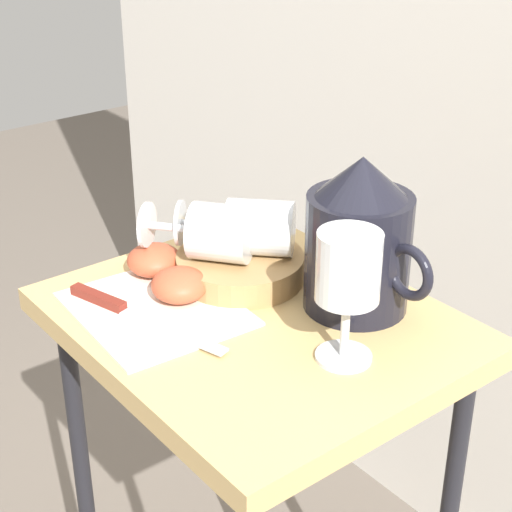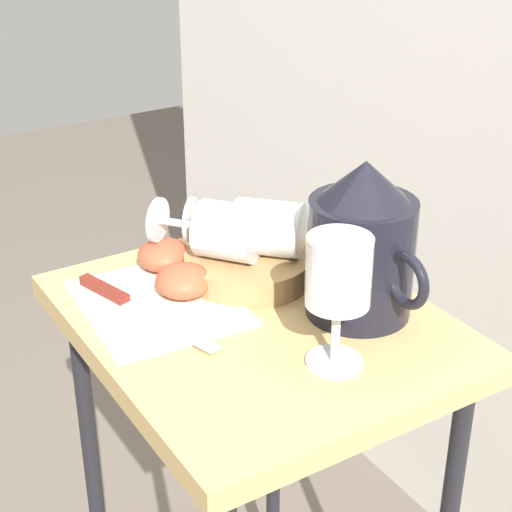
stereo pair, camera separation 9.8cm
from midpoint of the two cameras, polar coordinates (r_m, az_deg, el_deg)
table at (r=1.07m, az=-2.65°, el=-8.32°), size 0.48×0.40×0.72m
linen_napkin at (r=1.04m, az=-9.57°, el=-3.66°), size 0.22×0.20×0.00m
basket_tray at (r=1.09m, az=-3.67°, el=-0.84°), size 0.17×0.17×0.03m
pitcher at (r=1.00m, az=4.26°, el=0.44°), size 0.18×0.13×0.20m
wine_glass_upright at (r=0.88m, az=3.18°, el=-1.37°), size 0.07×0.07×0.15m
wine_glass_tipped_near at (r=1.06m, az=-5.31°, el=1.57°), size 0.15×0.14×0.07m
wine_glass_tipped_far at (r=1.07m, az=-2.58°, el=1.92°), size 0.15×0.15×0.07m
apple_half_left at (r=1.11m, az=-9.51°, el=-0.33°), size 0.07×0.07×0.04m
apple_half_right at (r=1.04m, az=-7.93°, el=-2.03°), size 0.07×0.07×0.04m
knife at (r=1.03m, az=-11.81°, el=-3.64°), size 0.24×0.08×0.01m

